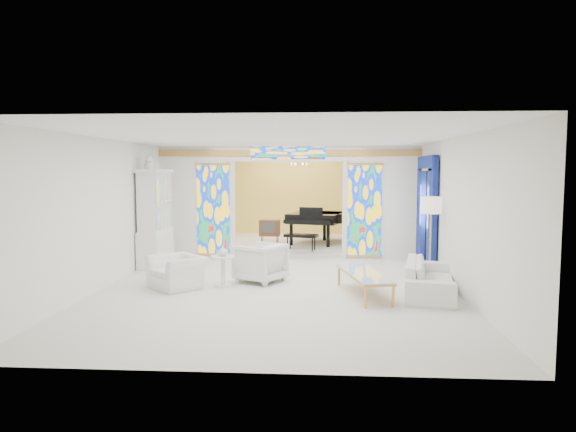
# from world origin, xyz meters

# --- Properties ---
(floor) EXTENTS (12.00, 12.00, 0.00)m
(floor) POSITION_xyz_m (0.00, 0.00, 0.00)
(floor) COLOR beige
(floor) RESTS_ON ground
(ceiling) EXTENTS (7.00, 12.00, 0.02)m
(ceiling) POSITION_xyz_m (0.00, 0.00, 3.00)
(ceiling) COLOR white
(ceiling) RESTS_ON wall_back
(wall_back) EXTENTS (7.00, 0.02, 3.00)m
(wall_back) POSITION_xyz_m (0.00, 6.00, 1.50)
(wall_back) COLOR white
(wall_back) RESTS_ON floor
(wall_front) EXTENTS (7.00, 0.02, 3.00)m
(wall_front) POSITION_xyz_m (0.00, -6.00, 1.50)
(wall_front) COLOR white
(wall_front) RESTS_ON floor
(wall_left) EXTENTS (0.02, 12.00, 3.00)m
(wall_left) POSITION_xyz_m (-3.50, 0.00, 1.50)
(wall_left) COLOR white
(wall_left) RESTS_ON floor
(wall_right) EXTENTS (0.02, 12.00, 3.00)m
(wall_right) POSITION_xyz_m (3.50, 0.00, 1.50)
(wall_right) COLOR white
(wall_right) RESTS_ON floor
(partition_wall) EXTENTS (7.00, 0.22, 3.00)m
(partition_wall) POSITION_xyz_m (0.00, 2.00, 1.65)
(partition_wall) COLOR white
(partition_wall) RESTS_ON floor
(stained_glass_left) EXTENTS (0.90, 0.04, 2.40)m
(stained_glass_left) POSITION_xyz_m (-2.03, 1.89, 1.30)
(stained_glass_left) COLOR gold
(stained_glass_left) RESTS_ON partition_wall
(stained_glass_right) EXTENTS (0.90, 0.04, 2.40)m
(stained_glass_right) POSITION_xyz_m (2.03, 1.89, 1.30)
(stained_glass_right) COLOR gold
(stained_glass_right) RESTS_ON partition_wall
(stained_glass_transom) EXTENTS (2.00, 0.04, 0.34)m
(stained_glass_transom) POSITION_xyz_m (0.00, 1.89, 2.82)
(stained_glass_transom) COLOR gold
(stained_glass_transom) RESTS_ON partition_wall
(alcove_platform) EXTENTS (6.80, 3.80, 0.18)m
(alcove_platform) POSITION_xyz_m (0.00, 4.10, 0.09)
(alcove_platform) COLOR beige
(alcove_platform) RESTS_ON floor
(gold_curtain_back) EXTENTS (6.70, 0.10, 2.90)m
(gold_curtain_back) POSITION_xyz_m (0.00, 5.88, 1.50)
(gold_curtain_back) COLOR gold
(gold_curtain_back) RESTS_ON wall_back
(chandelier) EXTENTS (0.48, 0.48, 0.30)m
(chandelier) POSITION_xyz_m (0.20, 4.00, 2.55)
(chandelier) COLOR gold
(chandelier) RESTS_ON ceiling
(blue_drapes) EXTENTS (0.14, 1.85, 2.65)m
(blue_drapes) POSITION_xyz_m (3.40, 0.70, 1.58)
(blue_drapes) COLOR navy
(blue_drapes) RESTS_ON wall_right
(china_cabinet) EXTENTS (0.56, 1.46, 2.72)m
(china_cabinet) POSITION_xyz_m (-3.22, 0.60, 1.17)
(china_cabinet) COLOR white
(china_cabinet) RESTS_ON floor
(armchair_left) EXTENTS (1.33, 1.32, 0.65)m
(armchair_left) POSITION_xyz_m (-2.02, -1.76, 0.33)
(armchair_left) COLOR white
(armchair_left) RESTS_ON floor
(armchair_right) EXTENTS (1.22, 1.21, 0.82)m
(armchair_right) POSITION_xyz_m (-0.41, -1.09, 0.41)
(armchair_right) COLOR white
(armchair_right) RESTS_ON floor
(sofa) EXTENTS (1.29, 2.36, 0.65)m
(sofa) POSITION_xyz_m (2.95, -1.99, 0.33)
(sofa) COLOR white
(sofa) RESTS_ON floor
(side_table) EXTENTS (0.58, 0.58, 0.62)m
(side_table) POSITION_xyz_m (-1.12, -1.55, 0.41)
(side_table) COLOR white
(side_table) RESTS_ON floor
(vase) EXTENTS (0.25, 0.25, 0.21)m
(vase) POSITION_xyz_m (-1.12, -1.55, 0.73)
(vase) COLOR silver
(vase) RESTS_ON side_table
(coffee_table) EXTENTS (1.00, 2.02, 0.43)m
(coffee_table) POSITION_xyz_m (1.68, -2.14, 0.40)
(coffee_table) COLOR silver
(coffee_table) RESTS_ON floor
(floor_lamp) EXTENTS (0.58, 0.58, 1.80)m
(floor_lamp) POSITION_xyz_m (3.19, -0.80, 1.54)
(floor_lamp) COLOR gold
(floor_lamp) RESTS_ON floor
(grand_piano) EXTENTS (2.21, 2.90, 1.11)m
(grand_piano) POSITION_xyz_m (0.89, 3.62, 0.93)
(grand_piano) COLOR black
(grand_piano) RESTS_ON alcove_platform
(tv_console) EXTENTS (0.61, 0.43, 0.69)m
(tv_console) POSITION_xyz_m (-0.66, 3.51, 0.63)
(tv_console) COLOR #54321E
(tv_console) RESTS_ON alcove_platform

